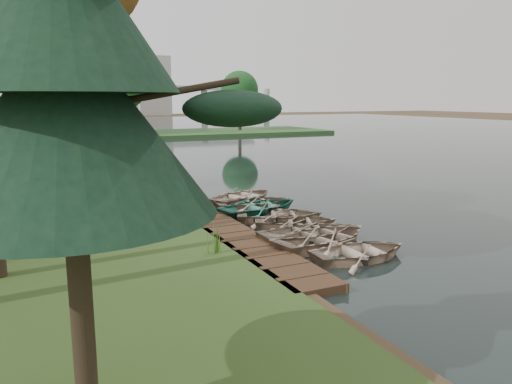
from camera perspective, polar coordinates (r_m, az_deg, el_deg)
name	(u,v)px	position (r m, az deg, el deg)	size (l,w,h in m)	color
ground	(250,223)	(20.40, -0.74, -3.55)	(300.00, 300.00, 0.00)	#3D2F1D
water	(437,148)	(54.09, 20.00, 4.70)	(130.00, 200.00, 0.05)	black
boardwalk	(213,223)	(19.78, -4.97, -3.60)	(1.60, 16.00, 0.30)	#3A2516
peninsula	(152,134)	(70.08, -11.77, 6.49)	(50.00, 14.00, 0.45)	#26471F
far_trees	(125,88)	(69.24, -14.70, 11.46)	(45.60, 5.60, 8.80)	black
bridge	(104,91)	(139.55, -16.96, 11.01)	(95.90, 4.00, 8.60)	#A5A5A0
building_a	(153,86)	(162.62, -11.74, 11.80)	(10.00, 8.00, 18.00)	#A5A5A0
building_b	(31,95)	(163.06, -24.36, 10.04)	(8.00, 8.00, 12.00)	#A5A5A0
rowboat_0	(361,249)	(15.95, 11.89, -6.39)	(2.34, 3.28, 0.68)	tan
rowboat_1	(324,235)	(17.11, 7.77, -4.86)	(2.81, 3.93, 0.81)	tan
rowboat_2	(310,230)	(17.71, 6.17, -4.35)	(2.66, 3.73, 0.77)	tan
rowboat_3	(295,219)	(19.44, 4.53, -3.13)	(2.30, 3.22, 0.67)	tan
rowboat_4	(279,213)	(20.31, 2.70, -2.42)	(2.51, 3.52, 0.73)	tan
rowboat_5	(261,205)	(21.66, 0.53, -1.49)	(2.76, 3.86, 0.80)	#28715C
rowboat_6	(254,201)	(22.69, -0.21, -1.00)	(2.57, 3.60, 0.75)	tan
rowboat_7	(244,195)	(23.97, -1.40, -0.33)	(2.71, 3.79, 0.79)	tan
stored_rowboat	(80,193)	(24.99, -19.42, -0.09)	(2.16, 3.03, 0.63)	tan
pine_tree	(64,57)	(6.95, -21.06, 14.17)	(3.80, 3.80, 8.26)	black
reeds_0	(212,238)	(15.48, -5.10, -5.28)	(0.60, 0.60, 0.93)	#3F661E
reeds_1	(195,216)	(18.54, -7.00, -2.69)	(0.60, 0.60, 0.90)	#3F661E
reeds_2	(92,198)	(22.55, -18.28, -0.65)	(0.60, 0.60, 0.99)	#3F661E
reeds_3	(132,184)	(25.86, -13.97, 0.92)	(0.60, 0.60, 0.96)	#3F661E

